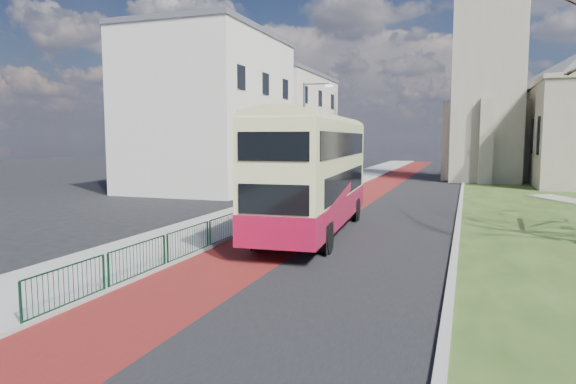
% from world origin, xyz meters
% --- Properties ---
extents(ground, '(160.00, 160.00, 0.00)m').
position_xyz_m(ground, '(0.00, 0.00, 0.00)').
color(ground, black).
rests_on(ground, ground).
extents(road_carriageway, '(9.00, 120.00, 0.01)m').
position_xyz_m(road_carriageway, '(1.50, 20.00, 0.01)').
color(road_carriageway, black).
rests_on(road_carriageway, ground).
extents(bus_lane, '(3.40, 120.00, 0.01)m').
position_xyz_m(bus_lane, '(-1.20, 20.00, 0.01)').
color(bus_lane, '#591414').
rests_on(bus_lane, ground).
extents(pavement_west, '(4.00, 120.00, 0.12)m').
position_xyz_m(pavement_west, '(-5.00, 20.00, 0.06)').
color(pavement_west, gray).
rests_on(pavement_west, ground).
extents(kerb_west, '(0.25, 120.00, 0.13)m').
position_xyz_m(kerb_west, '(-3.00, 20.00, 0.07)').
color(kerb_west, '#999993').
rests_on(kerb_west, ground).
extents(kerb_east, '(0.25, 80.00, 0.13)m').
position_xyz_m(kerb_east, '(6.10, 22.00, 0.07)').
color(kerb_east, '#999993').
rests_on(kerb_east, ground).
extents(pedestrian_railing, '(0.07, 24.00, 1.12)m').
position_xyz_m(pedestrian_railing, '(-2.95, 4.00, 0.55)').
color(pedestrian_railing, '#0C371F').
rests_on(pedestrian_railing, ground).
extents(gothic_church, '(16.38, 18.00, 40.00)m').
position_xyz_m(gothic_church, '(12.56, 38.00, 13.13)').
color(gothic_church, gray).
rests_on(gothic_church, ground).
extents(street_block_near, '(10.30, 14.30, 13.00)m').
position_xyz_m(street_block_near, '(-14.00, 22.00, 6.51)').
color(street_block_near, silver).
rests_on(street_block_near, ground).
extents(street_block_far, '(10.30, 16.30, 11.50)m').
position_xyz_m(street_block_far, '(-14.00, 38.00, 5.76)').
color(street_block_far, beige).
rests_on(street_block_far, ground).
extents(streetlamp, '(2.13, 0.18, 8.00)m').
position_xyz_m(streetlamp, '(-4.35, 18.00, 4.59)').
color(streetlamp, gray).
rests_on(streetlamp, pavement_west).
extents(bus, '(3.74, 12.58, 5.19)m').
position_xyz_m(bus, '(-0.01, 5.29, 2.96)').
color(bus, maroon).
rests_on(bus, ground).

